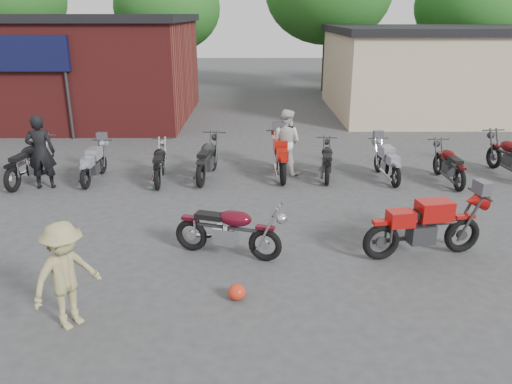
{
  "coord_description": "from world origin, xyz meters",
  "views": [
    {
      "loc": [
        -0.15,
        -7.81,
        4.28
      ],
      "look_at": [
        -0.11,
        1.63,
        0.9
      ],
      "focal_mm": 35.0,
      "sensor_mm": 36.0,
      "label": 1
    }
  ],
  "objects_px": {
    "row_bike_7": "(449,162)",
    "row_bike_1": "(94,162)",
    "row_bike_3": "(207,157)",
    "row_bike_4": "(280,155)",
    "person_light": "(286,142)",
    "row_bike_5": "(327,159)",
    "row_bike_6": "(387,160)",
    "helmet": "(237,292)",
    "sportbike": "(426,224)",
    "row_bike_0": "(28,160)",
    "person_tan": "(66,276)",
    "row_bike_8": "(511,155)",
    "vintage_motorcycle": "(229,227)",
    "person_dark": "(41,152)",
    "row_bike_2": "(160,162)"
  },
  "relations": [
    {
      "from": "row_bike_3",
      "to": "row_bike_0",
      "type": "bearing_deg",
      "value": 101.97
    },
    {
      "from": "helmet",
      "to": "row_bike_6",
      "type": "relative_size",
      "value": 0.15
    },
    {
      "from": "person_tan",
      "to": "row_bike_6",
      "type": "distance_m",
      "value": 9.24
    },
    {
      "from": "row_bike_2",
      "to": "row_bike_6",
      "type": "xyz_separation_m",
      "value": [
        6.14,
        0.15,
        -0.01
      ]
    },
    {
      "from": "vintage_motorcycle",
      "to": "person_light",
      "type": "distance_m",
      "value": 5.31
    },
    {
      "from": "row_bike_0",
      "to": "row_bike_4",
      "type": "distance_m",
      "value": 6.76
    },
    {
      "from": "person_light",
      "to": "row_bike_4",
      "type": "relative_size",
      "value": 0.87
    },
    {
      "from": "row_bike_0",
      "to": "row_bike_4",
      "type": "bearing_deg",
      "value": -78.3
    },
    {
      "from": "person_light",
      "to": "row_bike_6",
      "type": "xyz_separation_m",
      "value": [
        2.73,
        -0.54,
        -0.38
      ]
    },
    {
      "from": "row_bike_0",
      "to": "vintage_motorcycle",
      "type": "bearing_deg",
      "value": -120.82
    },
    {
      "from": "person_light",
      "to": "row_bike_5",
      "type": "relative_size",
      "value": 1.01
    },
    {
      "from": "row_bike_0",
      "to": "row_bike_4",
      "type": "relative_size",
      "value": 0.99
    },
    {
      "from": "sportbike",
      "to": "person_light",
      "type": "relative_size",
      "value": 1.23
    },
    {
      "from": "person_dark",
      "to": "row_bike_2",
      "type": "height_order",
      "value": "person_dark"
    },
    {
      "from": "vintage_motorcycle",
      "to": "row_bike_6",
      "type": "height_order",
      "value": "vintage_motorcycle"
    },
    {
      "from": "row_bike_7",
      "to": "row_bike_1",
      "type": "bearing_deg",
      "value": 86.59
    },
    {
      "from": "row_bike_0",
      "to": "row_bike_8",
      "type": "bearing_deg",
      "value": -80.42
    },
    {
      "from": "person_tan",
      "to": "row_bike_2",
      "type": "distance_m",
      "value": 6.64
    },
    {
      "from": "sportbike",
      "to": "row_bike_3",
      "type": "distance_m",
      "value": 6.47
    },
    {
      "from": "vintage_motorcycle",
      "to": "person_light",
      "type": "xyz_separation_m",
      "value": [
        1.34,
        5.13,
        0.33
      ]
    },
    {
      "from": "row_bike_4",
      "to": "row_bike_5",
      "type": "xyz_separation_m",
      "value": [
        1.27,
        -0.13,
        -0.09
      ]
    },
    {
      "from": "row_bike_8",
      "to": "row_bike_5",
      "type": "bearing_deg",
      "value": 83.38
    },
    {
      "from": "row_bike_3",
      "to": "row_bike_4",
      "type": "height_order",
      "value": "row_bike_4"
    },
    {
      "from": "person_dark",
      "to": "row_bike_2",
      "type": "distance_m",
      "value": 2.99
    },
    {
      "from": "row_bike_2",
      "to": "row_bike_7",
      "type": "distance_m",
      "value": 7.72
    },
    {
      "from": "person_tan",
      "to": "row_bike_6",
      "type": "height_order",
      "value": "person_tan"
    },
    {
      "from": "row_bike_3",
      "to": "row_bike_4",
      "type": "xyz_separation_m",
      "value": [
        2.0,
        0.17,
        0.0
      ]
    },
    {
      "from": "row_bike_8",
      "to": "row_bike_3",
      "type": "bearing_deg",
      "value": 83.13
    },
    {
      "from": "row_bike_6",
      "to": "person_dark",
      "type": "bearing_deg",
      "value": 88.84
    },
    {
      "from": "row_bike_5",
      "to": "row_bike_8",
      "type": "relative_size",
      "value": 0.86
    },
    {
      "from": "row_bike_5",
      "to": "row_bike_6",
      "type": "distance_m",
      "value": 1.62
    },
    {
      "from": "helmet",
      "to": "row_bike_7",
      "type": "relative_size",
      "value": 0.15
    },
    {
      "from": "row_bike_5",
      "to": "row_bike_6",
      "type": "height_order",
      "value": "row_bike_6"
    },
    {
      "from": "row_bike_7",
      "to": "row_bike_8",
      "type": "distance_m",
      "value": 1.99
    },
    {
      "from": "row_bike_8",
      "to": "vintage_motorcycle",
      "type": "bearing_deg",
      "value": 114.81
    },
    {
      "from": "sportbike",
      "to": "person_light",
      "type": "xyz_separation_m",
      "value": [
        -2.28,
        5.13,
        0.26
      ]
    },
    {
      "from": "row_bike_3",
      "to": "row_bike_5",
      "type": "relative_size",
      "value": 1.15
    },
    {
      "from": "person_light",
      "to": "row_bike_3",
      "type": "xyz_separation_m",
      "value": [
        -2.15,
        -0.43,
        -0.31
      ]
    },
    {
      "from": "row_bike_5",
      "to": "row_bike_6",
      "type": "bearing_deg",
      "value": -89.03
    },
    {
      "from": "row_bike_4",
      "to": "row_bike_0",
      "type": "bearing_deg",
      "value": 92.1
    },
    {
      "from": "helmet",
      "to": "row_bike_6",
      "type": "xyz_separation_m",
      "value": [
        3.89,
        6.11,
        0.41
      ]
    },
    {
      "from": "row_bike_1",
      "to": "person_dark",
      "type": "bearing_deg",
      "value": 119.76
    },
    {
      "from": "person_dark",
      "to": "row_bike_6",
      "type": "bearing_deg",
      "value": 175.41
    },
    {
      "from": "helmet",
      "to": "row_bike_8",
      "type": "xyz_separation_m",
      "value": [
        7.38,
        6.39,
        0.48
      ]
    },
    {
      "from": "row_bike_2",
      "to": "row_bike_3",
      "type": "relative_size",
      "value": 0.9
    },
    {
      "from": "row_bike_4",
      "to": "sportbike",
      "type": "bearing_deg",
      "value": -155.7
    },
    {
      "from": "person_tan",
      "to": "row_bike_8",
      "type": "relative_size",
      "value": 0.76
    },
    {
      "from": "row_bike_7",
      "to": "row_bike_0",
      "type": "bearing_deg",
      "value": 87.37
    },
    {
      "from": "row_bike_1",
      "to": "row_bike_7",
      "type": "distance_m",
      "value": 9.51
    },
    {
      "from": "row_bike_8",
      "to": "person_light",
      "type": "bearing_deg",
      "value": 79.59
    }
  ]
}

